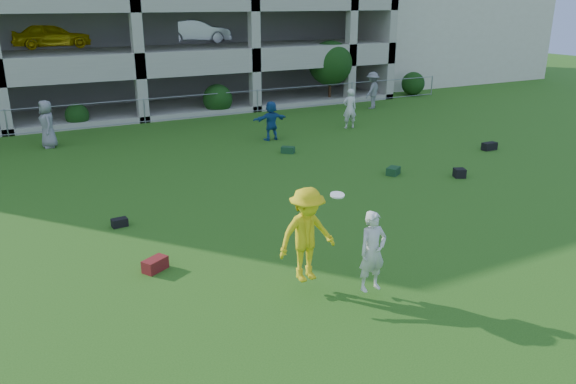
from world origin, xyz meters
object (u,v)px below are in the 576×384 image
bystander_c (47,124)px  bystander_d (271,121)px  crate_d (459,173)px  stucco_building (406,9)px  bystander_f (372,90)px  frisbee_contest (319,238)px  bystander_e (350,109)px

bystander_c → bystander_d: bystander_c is taller
bystander_d → crate_d: bystander_d is taller
stucco_building → bystander_f: (-10.99, -10.94, -4.01)m
stucco_building → frisbee_contest: (-24.19, -27.23, -3.80)m
stucco_building → frisbee_contest: 36.62m
stucco_building → frisbee_contest: stucco_building is taller
bystander_c → bystander_f: 16.64m
bystander_f → frisbee_contest: 20.96m
stucco_building → frisbee_contest: bearing=-131.6°
stucco_building → bystander_d: bearing=-142.0°
bystander_d → frisbee_contest: frisbee_contest is taller
bystander_c → frisbee_contest: 15.70m
bystander_f → crate_d: (-4.98, -11.79, -0.84)m
bystander_e → bystander_c: bearing=0.4°
crate_d → frisbee_contest: bearing=-151.3°
stucco_building → bystander_c: bearing=-156.7°
bystander_d → bystander_f: (8.15, 4.02, 0.16)m
bystander_f → bystander_d: bearing=-3.1°
bystander_d → bystander_e: size_ratio=0.91×
bystander_d → frisbee_contest: (-5.04, -12.27, 0.38)m
bystander_d → frisbee_contest: size_ratio=0.81×
bystander_f → crate_d: 12.83m
bystander_e → bystander_f: 5.35m
bystander_c → frisbee_contest: (3.42, -15.32, 0.25)m
bystander_d → bystander_e: bystander_e is taller
bystander_f → bystander_c: bearing=-26.0°
stucco_building → bystander_c: 30.34m
bystander_c → bystander_d: size_ratio=1.15×
bystander_c → bystander_e: (12.69, -2.67, -0.04)m
crate_d → frisbee_contest: frisbee_contest is taller
bystander_e → crate_d: 8.26m
stucco_building → bystander_c: stucco_building is taller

